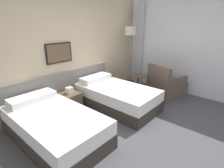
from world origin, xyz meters
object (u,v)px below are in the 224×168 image
object	(u,v)px
bed_near_window	(116,96)
side_table	(138,81)
nightstand	(70,101)
armchair	(166,86)
bed_near_door	(54,126)
floor_lamp	(130,38)

from	to	relation	value
bed_near_window	side_table	xyz separation A→B (m)	(1.06, 0.08, 0.12)
nightstand	armchair	bearing A→B (deg)	-29.71
bed_near_window	nightstand	world-z (taller)	bed_near_window
side_table	armchair	size ratio (longest dim) A/B	0.54
bed_near_door	nightstand	xyz separation A→B (m)	(0.84, 0.69, -0.04)
nightstand	side_table	world-z (taller)	nightstand
armchair	nightstand	bearing A→B (deg)	78.88
bed_near_door	nightstand	distance (m)	1.09
nightstand	armchair	distance (m)	2.60
bed_near_door	bed_near_window	bearing A→B (deg)	0.00
bed_near_window	side_table	size ratio (longest dim) A/B	3.52
nightstand	side_table	size ratio (longest dim) A/B	1.04
floor_lamp	armchair	world-z (taller)	floor_lamp
bed_near_door	nightstand	bearing A→B (deg)	39.41
side_table	armchair	xyz separation A→B (m)	(0.37, -0.68, -0.10)
floor_lamp	bed_near_window	bearing A→B (deg)	-155.96
bed_near_door	armchair	bearing A→B (deg)	-10.95
side_table	bed_near_door	bearing A→B (deg)	-178.32
bed_near_door	armchair	distance (m)	3.16
bed_near_door	side_table	distance (m)	2.74
bed_near_door	nightstand	world-z (taller)	bed_near_door
bed_near_window	armchair	bearing A→B (deg)	-22.89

